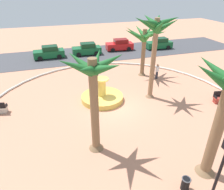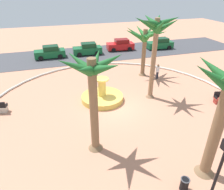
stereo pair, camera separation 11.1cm
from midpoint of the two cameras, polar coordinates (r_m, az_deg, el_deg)
ground_plane at (r=16.88m, az=1.06°, el=-3.63°), size 80.00×80.00×0.00m
plaza_curb at (r=16.83m, az=1.06°, el=-3.34°), size 21.37×21.37×0.20m
street_asphalt at (r=30.34m, az=-8.18°, el=11.00°), size 48.00×8.00×0.03m
fountain at (r=17.89m, az=-2.92°, el=-0.55°), size 3.61×3.61×2.05m
palm_tree_near_fountain at (r=16.94m, az=11.81°, el=15.94°), size 3.66×3.63×7.01m
palm_tree_mid_plaza at (r=22.07m, az=8.82°, el=15.26°), size 4.54×4.53×5.24m
palm_tree_far_side at (r=10.77m, az=-5.52°, el=2.87°), size 3.53×3.25×6.03m
bench_east at (r=19.85m, az=28.16°, el=-0.92°), size 1.67×0.82×1.00m
lamppost at (r=9.66m, az=27.38°, el=-18.10°), size 0.32×0.32×4.17m
trash_bin at (r=11.48m, az=19.38°, el=-22.09°), size 0.46×0.46×0.73m
person_pedestrian_stroll at (r=22.28m, az=12.24°, el=6.57°), size 0.50×0.31×1.62m
parked_car_leftmost at (r=29.64m, az=-17.09°, el=11.17°), size 4.04×2.00×1.67m
parked_car_second at (r=30.10m, az=-7.09°, el=12.45°), size 4.07×2.05×1.67m
parked_car_third at (r=32.10m, az=2.04°, el=13.65°), size 4.11×2.15×1.67m
parked_car_rightmost at (r=33.65m, az=12.76°, el=13.69°), size 4.07×2.06×1.67m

